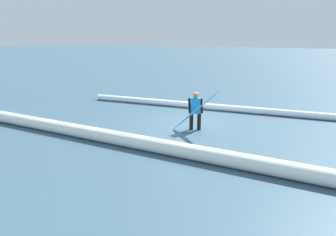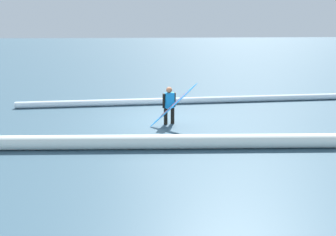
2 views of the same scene
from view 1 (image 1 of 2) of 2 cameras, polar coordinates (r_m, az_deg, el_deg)
ground_plane at (r=12.28m, az=3.32°, el=-1.00°), size 155.04×155.04×0.00m
surfer at (r=11.32m, az=4.99°, el=1.64°), size 0.50×0.32×1.39m
surfboard at (r=10.95m, az=4.99°, el=1.31°), size 1.75×0.29×1.63m
wave_crest_foreground at (r=14.21m, az=17.96°, el=1.08°), size 17.41×0.97×0.29m
wave_crest_midground at (r=9.60m, az=-5.81°, el=-4.28°), size 18.34×1.66×0.43m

